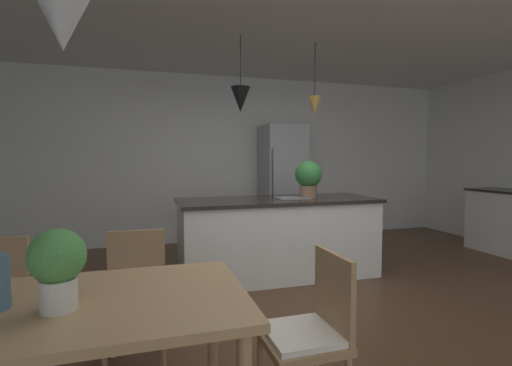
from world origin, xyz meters
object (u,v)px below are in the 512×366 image
dining_table (22,324)px  potted_plant_on_table (58,263)px  kitchen_island (278,236)px  potted_plant_on_island (308,177)px  chair_far_right (136,293)px  chair_kitchen_end (311,330)px  refrigerator (282,184)px

dining_table → potted_plant_on_table: size_ratio=5.65×
kitchen_island → potted_plant_on_island: size_ratio=5.25×
dining_table → kitchen_island: kitchen_island is taller
kitchen_island → dining_table: bearing=-130.8°
potted_plant_on_island → dining_table: bearing=-135.8°
chair_far_right → potted_plant_on_island: bearing=37.4°
chair_kitchen_end → refrigerator: size_ratio=0.46×
chair_far_right → refrigerator: refrigerator is taller
dining_table → kitchen_island: 3.00m
chair_far_right → dining_table: bearing=-117.6°
chair_far_right → chair_kitchen_end: bearing=-42.5°
chair_far_right → potted_plant_on_island: (1.91, 1.46, 0.67)m
chair_far_right → refrigerator: size_ratio=0.46×
dining_table → chair_kitchen_end: bearing=0.0°
dining_table → kitchen_island: bearing=49.2°
refrigerator → potted_plant_on_table: refrigerator is taller
dining_table → potted_plant_on_table: potted_plant_on_table is taller
kitchen_island → refrigerator: 1.87m
potted_plant_on_island → chair_kitchen_end: bearing=-114.4°
dining_table → chair_far_right: bearing=62.4°
potted_plant_on_island → potted_plant_on_table: potted_plant_on_island is taller
dining_table → refrigerator: (2.64, 3.93, 0.27)m
chair_kitchen_end → refrigerator: bearing=71.2°
refrigerator → potted_plant_on_island: (-0.31, -1.67, 0.20)m
refrigerator → chair_far_right: bearing=-125.4°
chair_far_right → potted_plant_on_table: (-0.27, -0.88, 0.47)m
dining_table → kitchen_island: (1.95, 2.26, -0.22)m
dining_table → chair_kitchen_end: size_ratio=2.14×
dining_table → kitchen_island: size_ratio=0.82×
chair_far_right → refrigerator: 3.86m
chair_far_right → kitchen_island: bearing=43.6°
dining_table → chair_far_right: 0.93m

